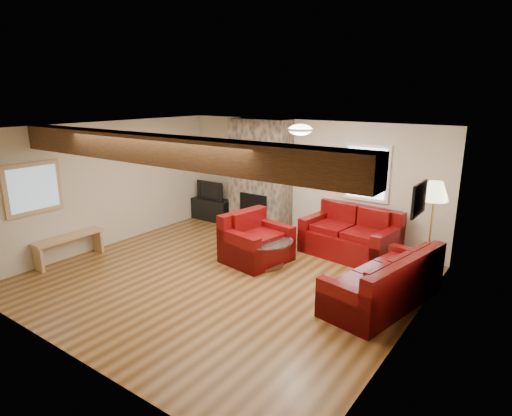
# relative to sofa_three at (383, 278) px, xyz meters

# --- Properties ---
(room) EXTENTS (8.00, 8.00, 8.00)m
(room) POSITION_rel_sofa_three_xyz_m (-2.48, -0.70, 0.85)
(room) COLOR brown
(room) RESTS_ON ground
(floor) EXTENTS (6.00, 6.00, 0.00)m
(floor) POSITION_rel_sofa_three_xyz_m (-2.48, -0.70, -0.40)
(floor) COLOR brown
(floor) RESTS_ON ground
(oak_beam) EXTENTS (6.00, 0.36, 0.38)m
(oak_beam) POSITION_rel_sofa_three_xyz_m (-2.48, -1.95, 1.91)
(oak_beam) COLOR #311C0E
(oak_beam) RESTS_ON room
(chimney_breast) EXTENTS (1.40, 0.67, 2.50)m
(chimney_breast) POSITION_rel_sofa_three_xyz_m (-3.48, 1.79, 0.82)
(chimney_breast) COLOR #38322B
(chimney_breast) RESTS_ON floor
(back_window) EXTENTS (0.90, 0.08, 1.10)m
(back_window) POSITION_rel_sofa_three_xyz_m (-1.13, 2.01, 1.15)
(back_window) COLOR white
(back_window) RESTS_ON room
(hatch_window) EXTENTS (0.08, 1.00, 0.90)m
(hatch_window) POSITION_rel_sofa_three_xyz_m (-5.44, -2.20, 1.05)
(hatch_window) COLOR tan
(hatch_window) RESTS_ON room
(ceiling_dome) EXTENTS (0.40, 0.40, 0.18)m
(ceiling_dome) POSITION_rel_sofa_three_xyz_m (-1.58, 0.20, 2.04)
(ceiling_dome) COLOR white
(ceiling_dome) RESTS_ON room
(artwork_back) EXTENTS (0.42, 0.06, 0.52)m
(artwork_back) POSITION_rel_sofa_three_xyz_m (-2.33, 2.01, 1.30)
(artwork_back) COLOR black
(artwork_back) RESTS_ON room
(artwork_right) EXTENTS (0.06, 0.55, 0.42)m
(artwork_right) POSITION_rel_sofa_three_xyz_m (0.48, -0.40, 1.35)
(artwork_right) COLOR black
(artwork_right) RESTS_ON room
(sofa_three) EXTENTS (1.26, 2.21, 0.81)m
(sofa_three) POSITION_rel_sofa_three_xyz_m (0.00, 0.00, 0.00)
(sofa_three) COLOR #4C0508
(sofa_three) RESTS_ON floor
(loveseat) EXTENTS (1.84, 1.20, 0.92)m
(loveseat) POSITION_rel_sofa_three_xyz_m (-1.20, 1.53, 0.06)
(loveseat) COLOR #4C0508
(loveseat) RESTS_ON floor
(armchair_red) EXTENTS (1.14, 1.25, 0.90)m
(armchair_red) POSITION_rel_sofa_three_xyz_m (-2.48, 0.26, 0.05)
(armchair_red) COLOR #4C0508
(armchair_red) RESTS_ON floor
(coffee_table) EXTENTS (1.00, 1.00, 0.52)m
(coffee_table) POSITION_rel_sofa_three_xyz_m (-2.23, 0.18, -0.16)
(coffee_table) COLOR #4A2A17
(coffee_table) RESTS_ON floor
(tv_cabinet) EXTENTS (1.04, 0.42, 0.52)m
(tv_cabinet) POSITION_rel_sofa_three_xyz_m (-4.93, 1.83, -0.14)
(tv_cabinet) COLOR black
(tv_cabinet) RESTS_ON floor
(television) EXTENTS (0.79, 0.10, 0.45)m
(television) POSITION_rel_sofa_three_xyz_m (-4.93, 1.83, 0.35)
(television) COLOR black
(television) RESTS_ON tv_cabinet
(floor_lamp) EXTENTS (0.43, 0.43, 1.69)m
(floor_lamp) POSITION_rel_sofa_three_xyz_m (0.32, 1.19, 1.04)
(floor_lamp) COLOR #AD9648
(floor_lamp) RESTS_ON floor
(pine_bench) EXTENTS (0.30, 1.30, 0.49)m
(pine_bench) POSITION_rel_sofa_three_xyz_m (-5.31, -1.75, -0.16)
(pine_bench) COLOR tan
(pine_bench) RESTS_ON floor
(coal_bucket) EXTENTS (0.30, 0.30, 0.29)m
(coal_bucket) POSITION_rel_sofa_three_xyz_m (-3.23, 1.09, -0.26)
(coal_bucket) COLOR gray
(coal_bucket) RESTS_ON floor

